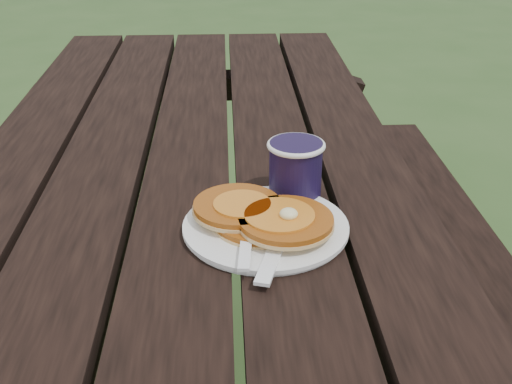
{
  "coord_description": "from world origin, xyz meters",
  "views": [
    {
      "loc": [
        0.07,
        -1.01,
        1.21
      ],
      "look_at": [
        0.11,
        -0.22,
        0.8
      ],
      "focal_mm": 45.0,
      "sensor_mm": 36.0,
      "label": 1
    }
  ],
  "objects_px": {
    "picnic_table": "(197,333)",
    "plate": "(266,228)",
    "coffee_cup": "(296,167)",
    "pancake_stack": "(263,216)"
  },
  "relations": [
    {
      "from": "picnic_table",
      "to": "plate",
      "type": "relative_size",
      "value": 7.98
    },
    {
      "from": "picnic_table",
      "to": "coffee_cup",
      "type": "xyz_separation_m",
      "value": [
        0.17,
        -0.15,
        0.43
      ]
    },
    {
      "from": "plate",
      "to": "pancake_stack",
      "type": "bearing_deg",
      "value": -153.37
    },
    {
      "from": "picnic_table",
      "to": "plate",
      "type": "xyz_separation_m",
      "value": [
        0.12,
        -0.24,
        0.39
      ]
    },
    {
      "from": "plate",
      "to": "coffee_cup",
      "type": "distance_m",
      "value": 0.12
    },
    {
      "from": "coffee_cup",
      "to": "plate",
      "type": "bearing_deg",
      "value": -117.58
    },
    {
      "from": "plate",
      "to": "coffee_cup",
      "type": "relative_size",
      "value": 2.47
    },
    {
      "from": "picnic_table",
      "to": "pancake_stack",
      "type": "height_order",
      "value": "pancake_stack"
    },
    {
      "from": "picnic_table",
      "to": "pancake_stack",
      "type": "bearing_deg",
      "value": -64.92
    },
    {
      "from": "pancake_stack",
      "to": "picnic_table",
      "type": "bearing_deg",
      "value": 115.08
    }
  ]
}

